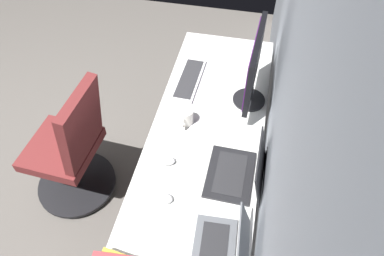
% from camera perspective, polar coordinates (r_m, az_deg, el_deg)
% --- Properties ---
extents(wall_back, '(5.09, 0.10, 2.60)m').
position_cam_1_polar(wall_back, '(1.55, 16.34, 5.99)').
color(wall_back, '#8C939E').
rests_on(wall_back, ground).
extents(desk, '(2.22, 0.65, 0.73)m').
position_cam_1_polar(desk, '(2.03, 1.39, -5.50)').
color(desk, white).
rests_on(desk, ground).
extents(drawer_pedestal, '(0.40, 0.51, 0.69)m').
position_cam_1_polar(drawer_pedestal, '(2.34, 2.37, -8.10)').
color(drawer_pedestal, white).
rests_on(drawer_pedestal, ground).
extents(monitor_primary, '(0.51, 0.20, 0.47)m').
position_cam_1_polar(monitor_primary, '(2.10, 9.77, 9.52)').
color(monitor_primary, black).
rests_on(monitor_primary, desk).
extents(laptop_leftmost, '(0.33, 0.27, 0.19)m').
position_cam_1_polar(laptop_leftmost, '(1.67, 5.30, -18.48)').
color(laptop_leftmost, '#595B60').
rests_on(laptop_leftmost, desk).
extents(laptop_left, '(0.33, 0.29, 0.24)m').
position_cam_1_polar(laptop_left, '(1.86, 7.91, -6.78)').
color(laptop_left, black).
rests_on(laptop_left, desk).
extents(keyboard_main, '(0.42, 0.16, 0.02)m').
position_cam_1_polar(keyboard_main, '(2.38, -0.49, 7.70)').
color(keyboard_main, silver).
rests_on(keyboard_main, desk).
extents(mouse_main, '(0.06, 0.10, 0.03)m').
position_cam_1_polar(mouse_main, '(1.82, -4.69, -10.98)').
color(mouse_main, silver).
rests_on(mouse_main, desk).
extents(mouse_spare, '(0.06, 0.10, 0.03)m').
position_cam_1_polar(mouse_spare, '(1.94, -4.21, -5.08)').
color(mouse_spare, silver).
rests_on(mouse_spare, desk).
extents(coffee_mug, '(0.13, 0.09, 0.10)m').
position_cam_1_polar(coffee_mug, '(2.09, -1.06, 1.78)').
color(coffee_mug, silver).
rests_on(coffee_mug, desk).
extents(office_chair, '(0.56, 0.57, 0.97)m').
position_cam_1_polar(office_chair, '(2.46, -18.43, -3.51)').
color(office_chair, maroon).
rests_on(office_chair, ground).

